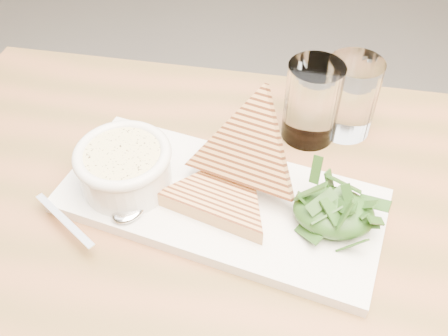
% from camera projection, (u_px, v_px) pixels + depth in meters
% --- Properties ---
extents(table_top, '(1.14, 0.79, 0.04)m').
position_uv_depth(table_top, '(283.00, 264.00, 0.61)').
color(table_top, brown).
rests_on(table_top, ground).
extents(table_leg_bl, '(0.06, 0.06, 0.69)m').
position_uv_depth(table_leg_bl, '(78.00, 198.00, 1.17)').
color(table_leg_bl, brown).
rests_on(table_leg_bl, ground).
extents(platter, '(0.43, 0.24, 0.02)m').
position_uv_depth(platter, '(220.00, 201.00, 0.65)').
color(platter, white).
rests_on(platter, table_top).
extents(soup_bowl, '(0.12, 0.12, 0.05)m').
position_uv_depth(soup_bowl, '(126.00, 171.00, 0.64)').
color(soup_bowl, white).
rests_on(soup_bowl, platter).
extents(soup, '(0.10, 0.10, 0.01)m').
position_uv_depth(soup, '(122.00, 155.00, 0.62)').
color(soup, beige).
rests_on(soup, soup_bowl).
extents(bowl_rim, '(0.12, 0.12, 0.01)m').
position_uv_depth(bowl_rim, '(122.00, 154.00, 0.62)').
color(bowl_rim, white).
rests_on(bowl_rim, soup_bowl).
extents(sandwich_flat, '(0.20, 0.20, 0.02)m').
position_uv_depth(sandwich_flat, '(222.00, 195.00, 0.63)').
color(sandwich_flat, tan).
rests_on(sandwich_flat, platter).
extents(sandwich_lean, '(0.20, 0.21, 0.19)m').
position_uv_depth(sandwich_lean, '(248.00, 150.00, 0.62)').
color(sandwich_lean, tan).
rests_on(sandwich_lean, sandwich_flat).
extents(salad_base, '(0.10, 0.08, 0.04)m').
position_uv_depth(salad_base, '(334.00, 212.00, 0.60)').
color(salad_base, '#1A3712').
rests_on(salad_base, platter).
extents(arugula_pile, '(0.11, 0.10, 0.05)m').
position_uv_depth(arugula_pile, '(335.00, 208.00, 0.59)').
color(arugula_pile, '#2C591D').
rests_on(arugula_pile, platter).
extents(spoon_bowl, '(0.05, 0.06, 0.01)m').
position_uv_depth(spoon_bowl, '(129.00, 211.00, 0.62)').
color(spoon_bowl, silver).
rests_on(spoon_bowl, platter).
extents(spoon_handle, '(0.10, 0.07, 0.00)m').
position_uv_depth(spoon_handle, '(64.00, 220.00, 0.61)').
color(spoon_handle, silver).
rests_on(spoon_handle, platter).
extents(glass_near, '(0.08, 0.08, 0.12)m').
position_uv_depth(glass_near, '(312.00, 102.00, 0.71)').
color(glass_near, white).
rests_on(glass_near, table_top).
extents(glass_far, '(0.08, 0.08, 0.12)m').
position_uv_depth(glass_far, '(350.00, 97.00, 0.72)').
color(glass_far, white).
rests_on(glass_far, table_top).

